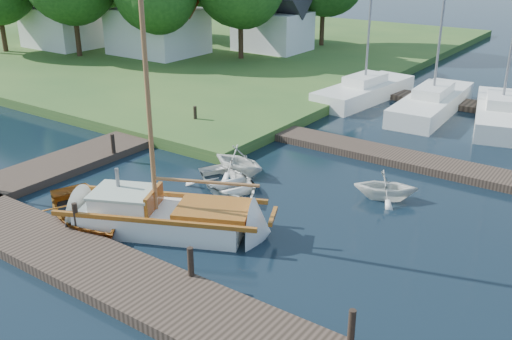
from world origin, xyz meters
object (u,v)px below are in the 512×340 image
Objects in this scene: marina_boat_1 at (432,101)px; house_b at (64,17)px; marina_boat_2 at (501,112)px; house_a at (157,19)px; mooring_post_5 at (195,115)px; mooring_post_4 at (113,144)px; marina_boat_0 at (365,90)px; tender_d at (386,184)px; sailboat at (168,219)px; tender_a at (229,181)px; house_c at (273,22)px; mooring_post_2 at (191,262)px; mooring_post_3 at (352,326)px; tender_b at (239,159)px; dinghy at (87,208)px; mooring_post_1 at (76,216)px.

house_b is at bearing 87.67° from marina_boat_1.
house_a is at bearing 71.75° from marina_boat_2.
mooring_post_5 is 14.67m from marina_boat_2.
mooring_post_4 is at bearing -50.91° from house_a.
tender_d is at bearing -145.26° from marina_boat_0.
marina_boat_0 is (-1.71, 17.48, 0.22)m from sailboat.
sailboat is at bearing -148.50° from tender_a.
mooring_post_4 is 23.16m from house_c.
house_b reaches higher than mooring_post_4.
mooring_post_2 is 9.86m from mooring_post_4.
mooring_post_2 is 4.50m from mooring_post_3.
tender_a is 1.59m from tender_b.
tender_a is at bearing 2.86° from mooring_post_4.
tender_d reaches higher than mooring_post_5.
tender_d is 0.37× the size of house_b.
marina_boat_1 is (-0.41, 19.14, -0.13)m from mooring_post_2.
tender_d is 0.22× the size of marina_boat_0.
marina_boat_2 is at bearing -4.22° from house_a.
mooring_post_4 is 0.07× the size of marina_boat_1.
dinghy is 1.23× the size of tender_a.
dinghy reaches higher than tender_a.
marina_boat_1 is 1.82× the size of house_a.
marina_boat_0 is at bearing 89.42° from mooring_post_1.
tender_a is at bearing 118.55° from mooring_post_2.
mooring_post_5 is 0.08× the size of marina_boat_0.
mooring_post_4 is at bearing -72.35° from house_c.
mooring_post_5 is 18.48m from house_c.
mooring_post_3 is at bearing -98.80° from tender_a.
mooring_post_2 is at bearing 141.95° from tender_d.
mooring_post_4 is 14.98m from marina_boat_0.
tender_b is (-0.64, 1.43, 0.26)m from tender_a.
marina_boat_2 is 20.12m from house_c.
mooring_post_3 is 16.40m from mooring_post_5.
house_a is 8.49m from house_c.
tender_b reaches higher than mooring_post_5.
mooring_post_2 is 8.07m from tender_d.
mooring_post_4 is (-8.50, 5.00, 0.00)m from mooring_post_2.
dinghy is (3.42, -9.15, -0.27)m from mooring_post_5.
marina_boat_0 is at bearing 114.43° from mooring_post_3.
tender_d is 0.34× the size of house_a.
sailboat reaches higher than tender_a.
marina_boat_1 is (-2.34, 11.31, 0.01)m from tender_d.
mooring_post_4 is at bearing 149.53° from mooring_post_2.
mooring_post_4 is at bearing 60.53° from dinghy.
tender_d is (-2.57, 7.83, -0.13)m from mooring_post_3.
marina_boat_1 is 1.98× the size of house_b.
tender_b reaches higher than tender_a.
mooring_post_4 reaches higher than dinghy.
dinghy is at bearing -36.62° from house_b.
house_a is 1.09× the size of house_b.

